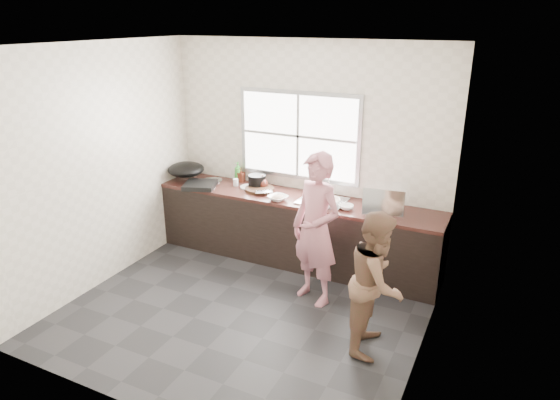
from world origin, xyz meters
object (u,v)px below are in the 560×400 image
at_px(bowl_mince, 278,198).
at_px(burner, 200,185).
at_px(bottle_brown_tall, 241,175).
at_px(wok, 186,169).
at_px(person_side, 377,282).
at_px(dish_rack, 385,200).
at_px(woman, 316,234).
at_px(pot_lid_right, 212,180).
at_px(pot_lid_left, 205,187).
at_px(plate_food, 249,187).
at_px(bowl_held, 346,207).
at_px(bottle_brown_short, 263,182).
at_px(cutting_board, 260,189).
at_px(bottle_green, 238,172).
at_px(black_pot, 257,181).
at_px(bowl_crabs, 328,203).
at_px(glass_jar, 236,182).

height_order(bowl_mince, burner, burner).
relative_size(bottle_brown_tall, wok, 0.36).
height_order(person_side, dish_rack, person_side).
height_order(woman, wok, woman).
relative_size(bottle_brown_tall, dish_rack, 0.39).
relative_size(woman, person_side, 1.15).
bearing_deg(pot_lid_right, pot_lid_left, -75.52).
bearing_deg(burner, pot_lid_left, 16.96).
bearing_deg(woman, dish_rack, 73.14).
bearing_deg(plate_food, woman, -32.41).
relative_size(bowl_held, bottle_brown_short, 1.29).
xyz_separation_m(burner, pot_lid_right, (-0.01, 0.28, -0.02)).
bearing_deg(cutting_board, pot_lid_left, -163.83).
relative_size(pot_lid_left, pot_lid_right, 1.04).
bearing_deg(cutting_board, bottle_green, 154.32).
bearing_deg(bottle_brown_short, pot_lid_right, -177.55).
height_order(black_pot, bottle_brown_short, same).
xyz_separation_m(bowl_crabs, pot_lid_left, (-1.66, -0.08, -0.03)).
height_order(bowl_held, glass_jar, glass_jar).
relative_size(bottle_brown_tall, pot_lid_left, 0.62).
height_order(bottle_green, pot_lid_right, bottle_green).
bearing_deg(bottle_green, bottle_brown_tall, 0.00).
bearing_deg(black_pot, pot_lid_right, -176.89).
relative_size(glass_jar, pot_lid_left, 0.33).
height_order(bottle_green, glass_jar, bottle_green).
distance_m(person_side, bottle_green, 2.79).
bearing_deg(bottle_brown_tall, bottle_brown_short, -16.27).
bearing_deg(black_pot, bottle_brown_short, -2.93).
bearing_deg(pot_lid_left, burner, -163.04).
distance_m(person_side, plate_food, 2.47).
bearing_deg(bowl_crabs, pot_lid_left, -177.26).
relative_size(bottle_brown_tall, bottle_brown_short, 1.07).
bearing_deg(wok, bowl_crabs, -1.84).
distance_m(woman, pot_lid_left, 1.86).
xyz_separation_m(wok, pot_lid_left, (0.39, -0.15, -0.14)).
height_order(bowl_crabs, bottle_brown_short, bottle_brown_short).
distance_m(wok, pot_lid_left, 0.44).
height_order(woman, bowl_crabs, woman).
bearing_deg(bowl_crabs, glass_jar, 173.58).
relative_size(wok, pot_lid_left, 1.71).
height_order(bowl_held, bottle_brown_tall, bottle_brown_tall).
bearing_deg(pot_lid_right, woman, -24.27).
relative_size(bowl_held, bottle_brown_tall, 1.20).
relative_size(bottle_green, burner, 0.68).
bearing_deg(pot_lid_left, glass_jar, 35.44).
bearing_deg(woman, pot_lid_right, 177.43).
xyz_separation_m(cutting_board, pot_lid_left, (-0.69, -0.20, -0.01)).
bearing_deg(burner, pot_lid_right, 91.13).
bearing_deg(cutting_board, bowl_held, -6.64).
bearing_deg(dish_rack, cutting_board, 169.46).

